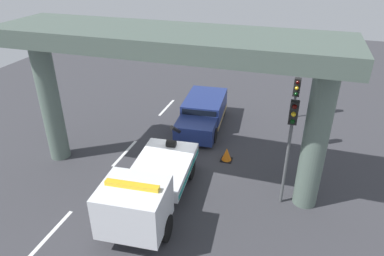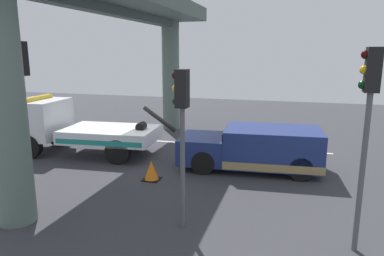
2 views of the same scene
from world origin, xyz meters
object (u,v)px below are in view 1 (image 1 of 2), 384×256
traffic_light_mid (291,132)px  traffic_light_far (295,99)px  tow_truck_white (148,188)px  traffic_cone_orange (227,155)px  traffic_light_near (299,68)px  towed_van_green (203,113)px

traffic_light_mid → traffic_light_far: bearing=180.0°
tow_truck_white → traffic_cone_orange: bearing=155.9°
tow_truck_white → traffic_light_near: 12.04m
tow_truck_white → traffic_light_near: traffic_light_near is taller
traffic_light_far → traffic_light_mid: 4.52m
traffic_cone_orange → towed_van_green: bearing=-146.7°
tow_truck_white → towed_van_green: tow_truck_white is taller
traffic_light_near → traffic_light_mid: traffic_light_mid is taller
towed_van_green → traffic_light_far: bearing=75.6°
towed_van_green → tow_truck_white: bearing=0.5°
tow_truck_white → traffic_light_mid: size_ratio=1.59×
tow_truck_white → towed_van_green: 8.08m
traffic_light_near → traffic_light_far: bearing=0.0°
traffic_light_far → traffic_cone_orange: traffic_light_far is taller
traffic_light_near → traffic_light_far: (4.00, 0.00, -0.34)m
traffic_light_near → traffic_light_mid: bearing=0.0°
traffic_light_near → traffic_light_far: size_ratio=1.12×
towed_van_green → traffic_light_near: (-2.70, 5.06, 2.43)m
tow_truck_white → traffic_light_far: 8.58m
traffic_light_mid → traffic_cone_orange: 4.84m
traffic_light_far → traffic_light_mid: traffic_light_mid is taller
towed_van_green → traffic_cone_orange: 4.02m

